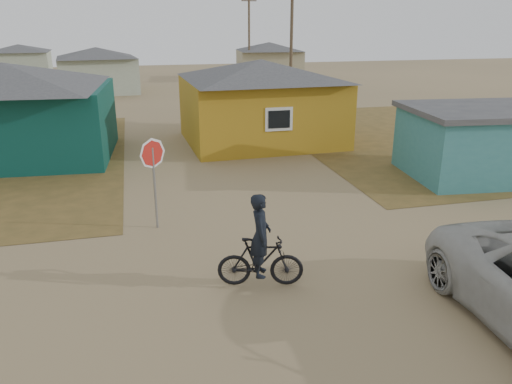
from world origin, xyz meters
TOP-DOWN VIEW (x-y plane):
  - ground at (0.00, 0.00)m, footprint 120.00×120.00m
  - grass_ne at (14.00, 13.00)m, footprint 20.00×18.00m
  - house_teal at (-8.50, 13.50)m, footprint 8.93×7.08m
  - house_yellow at (2.50, 14.00)m, footprint 7.72×6.76m
  - shed_turquoise at (9.50, 6.50)m, footprint 6.71×4.93m
  - house_pale_west at (-6.00, 34.00)m, footprint 7.04×6.15m
  - house_beige_east at (10.00, 40.00)m, footprint 6.95×6.05m
  - house_pale_north at (-14.00, 46.00)m, footprint 6.28×5.81m
  - utility_pole_near at (6.50, 22.00)m, footprint 1.40×0.20m
  - utility_pole_far at (7.50, 38.00)m, footprint 1.40×0.20m
  - stop_sign at (-3.04, 4.32)m, footprint 0.84×0.24m
  - cyclist at (-0.99, 0.45)m, footprint 1.98×0.96m

SIDE VIEW (x-z plane):
  - ground at x=0.00m, z-range 0.00..0.00m
  - grass_ne at x=14.00m, z-range 0.00..0.01m
  - cyclist at x=-0.99m, z-range -0.29..1.86m
  - shed_turquoise at x=9.50m, z-range 0.01..2.61m
  - house_pale_north at x=-14.00m, z-range 0.05..3.45m
  - house_pale_west at x=-6.00m, z-range 0.06..3.66m
  - house_beige_east at x=10.00m, z-range 0.06..3.66m
  - stop_sign at x=-3.04m, z-range 0.60..3.21m
  - house_yellow at x=2.50m, z-range 0.05..3.95m
  - house_teal at x=-8.50m, z-range 0.05..4.05m
  - utility_pole_near at x=6.50m, z-range 0.14..8.14m
  - utility_pole_far at x=7.50m, z-range 0.14..8.14m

